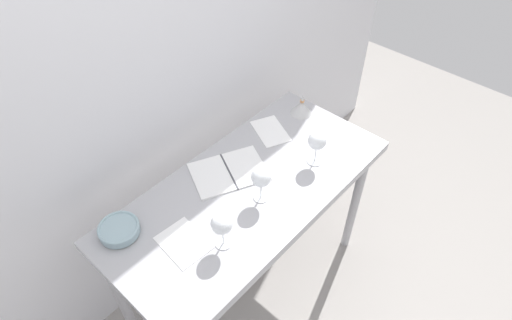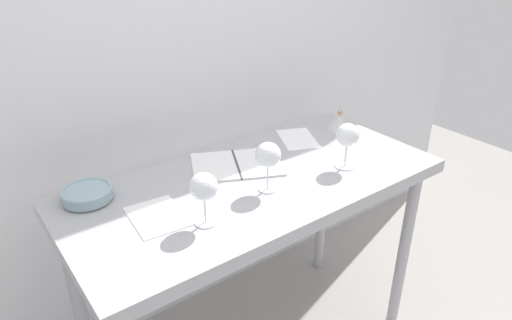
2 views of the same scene
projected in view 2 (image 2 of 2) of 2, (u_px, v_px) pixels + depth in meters
The scene contains 10 objects.
back_wall at pixel (183, 45), 1.87m from camera, with size 3.80×0.04×2.60m, color silver.
steel_counter at pixel (256, 204), 1.74m from camera, with size 1.40×0.65×0.90m.
wine_glass_near_right at pixel (348, 136), 1.72m from camera, with size 0.09×0.09×0.18m.
wine_glass_near_center at pixel (268, 156), 1.57m from camera, with size 0.09×0.09×0.18m.
wine_glass_near_left at pixel (204, 188), 1.39m from camera, with size 0.09×0.09×0.18m.
open_notebook at pixel (237, 164), 1.79m from camera, with size 0.41×0.37×0.01m.
tasting_sheet_upper at pixel (157, 216), 1.47m from camera, with size 0.16×0.21×0.00m, color white.
tasting_sheet_lower at pixel (298, 139), 2.01m from camera, with size 0.14×0.22×0.00m, color white.
tasting_bowl at pixel (87, 194), 1.55m from camera, with size 0.17×0.17×0.05m.
decanter_funnel at pixel (339, 121), 2.10m from camera, with size 0.12×0.12×0.12m.
Camera 2 is at (-0.88, -1.19, 1.73)m, focal length 32.31 mm.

